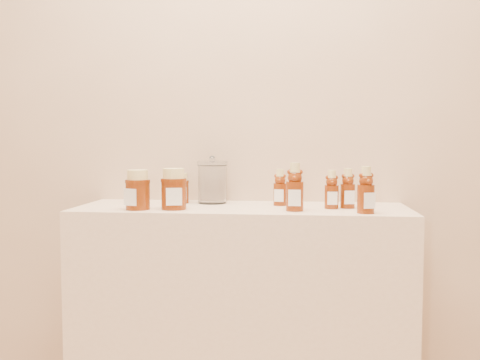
# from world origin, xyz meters

# --- Properties ---
(wall_back) EXTENTS (3.50, 0.02, 2.70)m
(wall_back) POSITION_xyz_m (0.00, 1.75, 1.35)
(wall_back) COLOR tan
(wall_back) RESTS_ON ground
(display_table) EXTENTS (1.20, 0.40, 0.90)m
(display_table) POSITION_xyz_m (0.00, 1.55, 0.45)
(display_table) COLOR beige
(display_table) RESTS_ON ground
(bear_bottle_back_left) EXTENTS (0.06, 0.06, 0.15)m
(bear_bottle_back_left) POSITION_xyz_m (0.14, 1.61, 0.98)
(bear_bottle_back_left) COLOR #591D07
(bear_bottle_back_left) RESTS_ON display_table
(bear_bottle_back_mid) EXTENTS (0.06, 0.06, 0.15)m
(bear_bottle_back_mid) POSITION_xyz_m (0.32, 1.53, 0.98)
(bear_bottle_back_mid) COLOR #591D07
(bear_bottle_back_mid) RESTS_ON display_table
(bear_bottle_back_right) EXTENTS (0.06, 0.06, 0.16)m
(bear_bottle_back_right) POSITION_xyz_m (0.38, 1.55, 0.98)
(bear_bottle_back_right) COLOR #591D07
(bear_bottle_back_right) RESTS_ON display_table
(bear_bottle_front_left) EXTENTS (0.06, 0.06, 0.19)m
(bear_bottle_front_left) POSITION_xyz_m (0.19, 1.46, 0.99)
(bear_bottle_front_left) COLOR #591D07
(bear_bottle_front_left) RESTS_ON display_table
(bear_bottle_front_right) EXTENTS (0.08, 0.08, 0.18)m
(bear_bottle_front_right) POSITION_xyz_m (0.43, 1.42, 0.99)
(bear_bottle_front_right) COLOR #591D07
(bear_bottle_front_right) RESTS_ON display_table
(honey_jar_left) EXTENTS (0.11, 0.11, 0.14)m
(honey_jar_left) POSITION_xyz_m (-0.35, 1.43, 0.97)
(honey_jar_left) COLOR #591D07
(honey_jar_left) RESTS_ON display_table
(honey_jar_back) EXTENTS (0.09, 0.09, 0.12)m
(honey_jar_back) POSITION_xyz_m (-0.25, 1.64, 0.96)
(honey_jar_back) COLOR #591D07
(honey_jar_back) RESTS_ON display_table
(honey_jar_front) EXTENTS (0.11, 0.11, 0.14)m
(honey_jar_front) POSITION_xyz_m (-0.23, 1.45, 0.97)
(honey_jar_front) COLOR #591D07
(honey_jar_front) RESTS_ON display_table
(glass_canister) EXTENTS (0.14, 0.14, 0.18)m
(glass_canister) POSITION_xyz_m (-0.12, 1.65, 0.99)
(glass_canister) COLOR white
(glass_canister) RESTS_ON display_table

